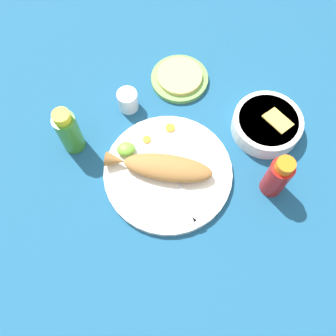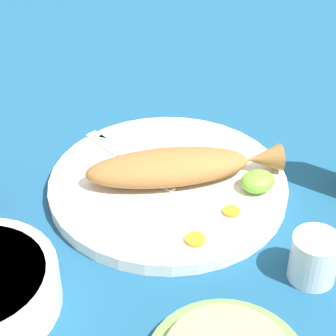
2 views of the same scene
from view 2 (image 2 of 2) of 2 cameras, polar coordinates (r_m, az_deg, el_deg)
ground_plane at (r=0.84m, az=0.00°, el=-2.09°), size 4.00×4.00×0.00m
main_plate at (r=0.83m, az=0.00°, el=-1.61°), size 0.32×0.32×0.02m
fried_fish at (r=0.81m, az=0.89°, el=0.15°), size 0.27×0.13×0.04m
fork_near at (r=0.87m, az=-4.20°, el=1.11°), size 0.07×0.18×0.00m
fork_far at (r=0.89m, az=-1.63°, el=2.20°), size 0.14×0.14×0.00m
carrot_slice_near at (r=0.73m, az=2.56°, el=-6.71°), size 0.03×0.03×0.00m
carrot_slice_mid at (r=0.78m, az=5.93°, el=-4.07°), size 0.02×0.02×0.00m
lime_wedge_main at (r=0.81m, az=8.42°, el=-1.25°), size 0.05×0.04×0.03m
salt_cup at (r=0.72m, az=13.50°, el=-8.42°), size 0.06×0.06×0.06m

